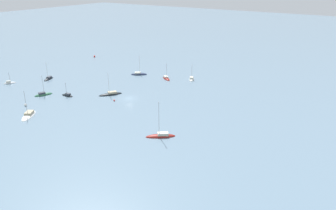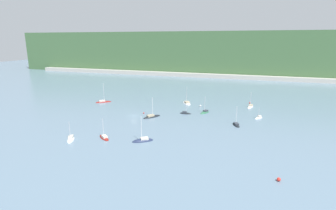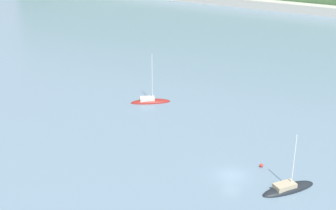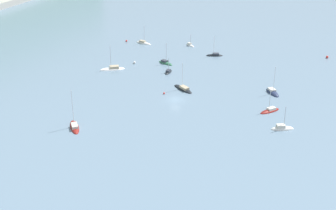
{
  "view_description": "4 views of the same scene",
  "coord_description": "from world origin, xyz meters",
  "px_view_note": "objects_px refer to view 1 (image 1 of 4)",
  "views": [
    {
      "loc": [
        -69.59,
        80.9,
        40.0
      ],
      "look_at": [
        -16.32,
        0.29,
        1.3
      ],
      "focal_mm": 35.0,
      "sensor_mm": 36.0,
      "label": 1
    },
    {
      "loc": [
        47.18,
        -95.76,
        31.25
      ],
      "look_at": [
        12.62,
        8.18,
        3.76
      ],
      "focal_mm": 28.0,
      "sensor_mm": 36.0,
      "label": 2
    },
    {
      "loc": [
        22.28,
        -54.27,
        34.72
      ],
      "look_at": [
        -17.18,
        10.76,
        3.52
      ],
      "focal_mm": 50.0,
      "sensor_mm": 36.0,
      "label": 3
    },
    {
      "loc": [
        -113.63,
        -42.57,
        53.6
      ],
      "look_at": [
        -9.3,
        -1.38,
        2.55
      ],
      "focal_mm": 50.0,
      "sensor_mm": 36.0,
      "label": 4
    }
  ],
  "objects_px": {
    "sailboat_5": "(111,94)",
    "sailboat_9": "(192,79)",
    "mooring_buoy_2": "(94,56)",
    "mooring_buoy_3": "(26,105)",
    "sailboat_0": "(49,79)",
    "sailboat_4": "(10,83)",
    "mooring_buoy_0": "(114,100)",
    "sailboat_1": "(161,136)",
    "sailboat_10": "(166,78)",
    "sailboat_6": "(139,74)",
    "sailboat_3": "(29,116)",
    "sailboat_2": "(43,95)",
    "sailboat_8": "(67,96)"
  },
  "relations": [
    {
      "from": "mooring_buoy_0",
      "to": "sailboat_6",
      "type": "bearing_deg",
      "value": -66.98
    },
    {
      "from": "sailboat_8",
      "to": "mooring_buoy_2",
      "type": "bearing_deg",
      "value": -57.21
    },
    {
      "from": "sailboat_3",
      "to": "sailboat_8",
      "type": "distance_m",
      "value": 18.8
    },
    {
      "from": "sailboat_0",
      "to": "mooring_buoy_0",
      "type": "xyz_separation_m",
      "value": [
        -39.29,
        3.78,
        0.16
      ]
    },
    {
      "from": "sailboat_9",
      "to": "mooring_buoy_0",
      "type": "xyz_separation_m",
      "value": [
        9.86,
        35.67,
        0.15
      ]
    },
    {
      "from": "sailboat_1",
      "to": "sailboat_10",
      "type": "bearing_deg",
      "value": -96.36
    },
    {
      "from": "sailboat_0",
      "to": "sailboat_8",
      "type": "height_order",
      "value": "sailboat_0"
    },
    {
      "from": "sailboat_0",
      "to": "sailboat_8",
      "type": "relative_size",
      "value": 1.44
    },
    {
      "from": "mooring_buoy_3",
      "to": "sailboat_8",
      "type": "bearing_deg",
      "value": -104.97
    },
    {
      "from": "sailboat_0",
      "to": "sailboat_3",
      "type": "height_order",
      "value": "sailboat_3"
    },
    {
      "from": "sailboat_1",
      "to": "sailboat_10",
      "type": "distance_m",
      "value": 51.7
    },
    {
      "from": "sailboat_6",
      "to": "mooring_buoy_0",
      "type": "relative_size",
      "value": 16.95
    },
    {
      "from": "sailboat_0",
      "to": "sailboat_1",
      "type": "height_order",
      "value": "sailboat_1"
    },
    {
      "from": "sailboat_3",
      "to": "sailboat_4",
      "type": "xyz_separation_m",
      "value": [
        34.24,
        -15.42,
        -0.01
      ]
    },
    {
      "from": "sailboat_1",
      "to": "sailboat_8",
      "type": "distance_m",
      "value": 45.9
    },
    {
      "from": "sailboat_6",
      "to": "mooring_buoy_3",
      "type": "relative_size",
      "value": 10.56
    },
    {
      "from": "sailboat_0",
      "to": "sailboat_3",
      "type": "bearing_deg",
      "value": 22.71
    },
    {
      "from": "sailboat_6",
      "to": "sailboat_8",
      "type": "distance_m",
      "value": 35.05
    },
    {
      "from": "sailboat_5",
      "to": "sailboat_10",
      "type": "distance_m",
      "value": 27.57
    },
    {
      "from": "mooring_buoy_0",
      "to": "mooring_buoy_3",
      "type": "height_order",
      "value": "mooring_buoy_3"
    },
    {
      "from": "sailboat_1",
      "to": "mooring_buoy_3",
      "type": "distance_m",
      "value": 49.48
    },
    {
      "from": "sailboat_10",
      "to": "mooring_buoy_0",
      "type": "relative_size",
      "value": 13.08
    },
    {
      "from": "sailboat_5",
      "to": "mooring_buoy_0",
      "type": "relative_size",
      "value": 16.5
    },
    {
      "from": "sailboat_9",
      "to": "sailboat_10",
      "type": "xyz_separation_m",
      "value": [
        9.28,
        4.74,
        -0.01
      ]
    },
    {
      "from": "sailboat_2",
      "to": "sailboat_5",
      "type": "bearing_deg",
      "value": -31.67
    },
    {
      "from": "mooring_buoy_3",
      "to": "mooring_buoy_2",
      "type": "bearing_deg",
      "value": -63.49
    },
    {
      "from": "mooring_buoy_2",
      "to": "mooring_buoy_3",
      "type": "xyz_separation_m",
      "value": [
        -30.52,
        61.17,
        -0.01
      ]
    },
    {
      "from": "mooring_buoy_0",
      "to": "mooring_buoy_3",
      "type": "xyz_separation_m",
      "value": [
        20.95,
        19.43,
        0.16
      ]
    },
    {
      "from": "sailboat_8",
      "to": "sailboat_6",
      "type": "bearing_deg",
      "value": -101.01
    },
    {
      "from": "sailboat_2",
      "to": "sailboat_10",
      "type": "distance_m",
      "value": 47.88
    },
    {
      "from": "sailboat_0",
      "to": "sailboat_8",
      "type": "bearing_deg",
      "value": 46.58
    },
    {
      "from": "sailboat_5",
      "to": "sailboat_6",
      "type": "height_order",
      "value": "sailboat_6"
    },
    {
      "from": "sailboat_3",
      "to": "sailboat_2",
      "type": "bearing_deg",
      "value": -173.28
    },
    {
      "from": "sailboat_4",
      "to": "sailboat_5",
      "type": "height_order",
      "value": "sailboat_5"
    },
    {
      "from": "sailboat_3",
      "to": "mooring_buoy_3",
      "type": "height_order",
      "value": "sailboat_3"
    },
    {
      "from": "sailboat_4",
      "to": "sailboat_8",
      "type": "height_order",
      "value": "sailboat_8"
    },
    {
      "from": "sailboat_2",
      "to": "mooring_buoy_0",
      "type": "xyz_separation_m",
      "value": [
        -24.99,
        -9.55,
        0.16
      ]
    },
    {
      "from": "sailboat_6",
      "to": "mooring_buoy_0",
      "type": "bearing_deg",
      "value": -102.54
    },
    {
      "from": "mooring_buoy_2",
      "to": "sailboat_4",
      "type": "bearing_deg",
      "value": 94.68
    },
    {
      "from": "sailboat_5",
      "to": "sailboat_9",
      "type": "bearing_deg",
      "value": -171.43
    },
    {
      "from": "sailboat_2",
      "to": "mooring_buoy_0",
      "type": "bearing_deg",
      "value": -45.28
    },
    {
      "from": "sailboat_1",
      "to": "mooring_buoy_2",
      "type": "height_order",
      "value": "sailboat_1"
    },
    {
      "from": "sailboat_0",
      "to": "sailboat_4",
      "type": "bearing_deg",
      "value": -54.47
    },
    {
      "from": "sailboat_0",
      "to": "mooring_buoy_0",
      "type": "relative_size",
      "value": 14.62
    },
    {
      "from": "sailboat_9",
      "to": "sailboat_0",
      "type": "bearing_deg",
      "value": 96.17
    },
    {
      "from": "sailboat_1",
      "to": "sailboat_8",
      "type": "xyz_separation_m",
      "value": [
        45.3,
        -7.43,
        -0.02
      ]
    },
    {
      "from": "sailboat_0",
      "to": "sailboat_4",
      "type": "relative_size",
      "value": 1.52
    },
    {
      "from": "sailboat_1",
      "to": "sailboat_4",
      "type": "distance_m",
      "value": 75.59
    },
    {
      "from": "sailboat_0",
      "to": "mooring_buoy_2",
      "type": "relative_size",
      "value": 8.96
    },
    {
      "from": "sailboat_3",
      "to": "sailboat_9",
      "type": "distance_m",
      "value": 63.73
    }
  ]
}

